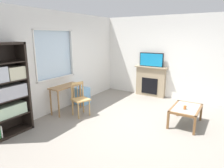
# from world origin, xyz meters

# --- Properties ---
(ground) EXTENTS (5.99, 5.86, 0.02)m
(ground) POSITION_xyz_m (0.00, 0.00, -0.01)
(ground) COLOR gray
(wall_back_with_window) EXTENTS (4.99, 0.15, 2.78)m
(wall_back_with_window) POSITION_xyz_m (0.04, 2.43, 1.37)
(wall_back_with_window) COLOR white
(wall_back_with_window) RESTS_ON ground
(wall_right) EXTENTS (0.12, 5.06, 2.78)m
(wall_right) POSITION_xyz_m (2.55, 0.00, 1.39)
(wall_right) COLOR white
(wall_right) RESTS_ON ground
(bookshelf) EXTENTS (0.90, 0.38, 1.99)m
(bookshelf) POSITION_xyz_m (-1.95, 2.19, 0.98)
(bookshelf) COLOR black
(bookshelf) RESTS_ON ground
(desk_under_window) EXTENTS (0.97, 0.40, 0.76)m
(desk_under_window) POSITION_xyz_m (-0.31, 2.08, 0.62)
(desk_under_window) COLOR #A37547
(desk_under_window) RESTS_ON ground
(wooden_chair) EXTENTS (0.53, 0.52, 0.90)m
(wooden_chair) POSITION_xyz_m (-0.31, 1.57, 0.46)
(wooden_chair) COLOR tan
(wooden_chair) RESTS_ON ground
(plastic_drawer_unit) EXTENTS (0.35, 0.40, 0.53)m
(plastic_drawer_unit) POSITION_xyz_m (0.44, 2.13, 0.26)
(plastic_drawer_unit) COLOR #72ADDB
(plastic_drawer_unit) RESTS_ON ground
(fireplace) EXTENTS (0.26, 1.15, 1.07)m
(fireplace) POSITION_xyz_m (2.40, 0.60, 0.54)
(fireplace) COLOR tan
(fireplace) RESTS_ON ground
(tv) EXTENTS (0.06, 0.85, 0.48)m
(tv) POSITION_xyz_m (2.38, 0.60, 1.31)
(tv) COLOR black
(tv) RESTS_ON fireplace
(coffee_table) EXTENTS (0.96, 0.63, 0.44)m
(coffee_table) POSITION_xyz_m (0.57, -1.01, 0.37)
(coffee_table) COLOR #8C9E99
(coffee_table) RESTS_ON ground
(sippy_cup) EXTENTS (0.07, 0.07, 0.09)m
(sippy_cup) POSITION_xyz_m (0.44, -1.00, 0.48)
(sippy_cup) COLOR orange
(sippy_cup) RESTS_ON coffee_table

